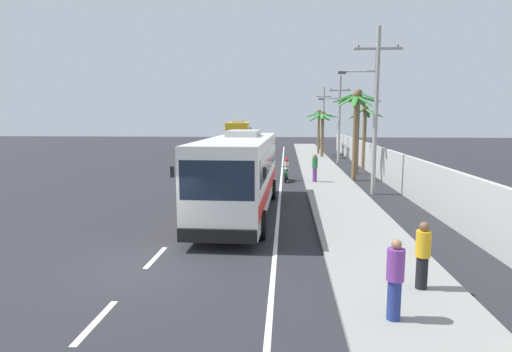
% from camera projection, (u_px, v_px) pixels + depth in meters
% --- Properties ---
extents(ground_plane, '(160.00, 160.00, 0.00)m').
position_uv_depth(ground_plane, '(147.00, 267.00, 12.25)').
color(ground_plane, '#28282D').
extents(sidewalk_kerb, '(3.20, 90.00, 0.14)m').
position_uv_depth(sidewalk_kerb, '(341.00, 201.00, 21.64)').
color(sidewalk_kerb, gray).
rests_on(sidewalk_kerb, ground).
extents(lane_markings, '(3.82, 71.00, 0.01)m').
position_uv_depth(lane_markings, '(259.00, 187.00, 26.33)').
color(lane_markings, white).
rests_on(lane_markings, ground).
extents(boundary_wall, '(0.24, 60.00, 2.22)m').
position_uv_depth(boundary_wall, '(397.00, 171.00, 25.18)').
color(boundary_wall, '#B2B2AD').
rests_on(boundary_wall, ground).
extents(coach_bus_foreground, '(3.14, 11.64, 3.68)m').
position_uv_depth(coach_bus_foreground, '(240.00, 171.00, 18.89)').
color(coach_bus_foreground, silver).
rests_on(coach_bus_foreground, ground).
extents(coach_bus_far_lane, '(3.51, 12.31, 3.94)m').
position_uv_depth(coach_bus_far_lane, '(239.00, 136.00, 50.89)').
color(coach_bus_far_lane, gold).
rests_on(coach_bus_far_lane, ground).
extents(motorcycle_beside_bus, '(0.56, 1.96, 1.55)m').
position_uv_depth(motorcycle_beside_bus, '(286.00, 172.00, 28.60)').
color(motorcycle_beside_bus, black).
rests_on(motorcycle_beside_bus, ground).
extents(pedestrian_near_kerb, '(0.36, 0.36, 1.67)m').
position_uv_depth(pedestrian_near_kerb, '(423.00, 254.00, 10.27)').
color(pedestrian_near_kerb, black).
rests_on(pedestrian_near_kerb, sidewalk_kerb).
extents(pedestrian_midwalk, '(0.36, 0.36, 1.81)m').
position_uv_depth(pedestrian_midwalk, '(315.00, 167.00, 27.32)').
color(pedestrian_midwalk, '#75388E').
rests_on(pedestrian_midwalk, sidewalk_kerb).
extents(pedestrian_far_walk, '(0.36, 0.36, 1.71)m').
position_uv_depth(pedestrian_far_walk, '(395.00, 278.00, 8.68)').
color(pedestrian_far_walk, navy).
rests_on(pedestrian_far_walk, sidewalk_kerb).
extents(utility_pole_mid, '(3.40, 0.24, 9.11)m').
position_uv_depth(utility_pole_mid, '(375.00, 106.00, 23.13)').
color(utility_pole_mid, '#9E9E99').
rests_on(utility_pole_mid, ground).
extents(utility_pole_far, '(2.92, 0.24, 8.04)m').
position_uv_depth(utility_pole_far, '(339.00, 117.00, 39.22)').
color(utility_pole_far, '#9E9E99').
rests_on(utility_pole_far, ground).
extents(utility_pole_distant, '(1.89, 0.24, 8.12)m').
position_uv_depth(utility_pole_distant, '(323.00, 117.00, 55.24)').
color(utility_pole_distant, '#9E9E99').
rests_on(utility_pole_distant, ground).
extents(palm_nearest, '(3.39, 3.34, 6.35)m').
position_uv_depth(palm_nearest, '(358.00, 112.00, 31.60)').
color(palm_nearest, brown).
rests_on(palm_nearest, ground).
extents(palm_second, '(3.02, 3.05, 5.23)m').
position_uv_depth(palm_second, '(365.00, 125.00, 34.76)').
color(palm_second, brown).
rests_on(palm_second, ground).
extents(palm_third, '(3.19, 3.24, 4.92)m').
position_uv_depth(palm_third, '(322.00, 124.00, 44.46)').
color(palm_third, brown).
rests_on(palm_third, ground).
extents(palm_fourth, '(3.27, 3.26, 5.11)m').
position_uv_depth(palm_fourth, '(319.00, 121.00, 48.20)').
color(palm_fourth, brown).
rests_on(palm_fourth, ground).
extents(palm_farthest, '(3.25, 3.15, 5.97)m').
position_uv_depth(palm_farthest, '(356.00, 117.00, 28.31)').
color(palm_farthest, brown).
rests_on(palm_farthest, ground).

